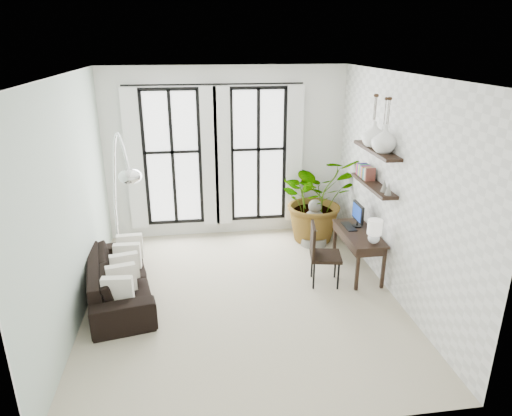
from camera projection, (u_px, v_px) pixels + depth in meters
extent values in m
plane|color=#BBB394|center=(243.00, 298.00, 6.80)|extent=(5.00, 5.00, 0.00)
plane|color=white|center=(240.00, 75.00, 5.69)|extent=(5.00, 5.00, 0.00)
plane|color=#B5CABA|center=(70.00, 204.00, 5.94)|extent=(0.00, 5.00, 5.00)
plane|color=white|center=(397.00, 189.00, 6.54)|extent=(0.00, 5.00, 5.00)
plane|color=white|center=(226.00, 154.00, 8.56)|extent=(4.50, 0.00, 4.50)
cube|color=white|center=(173.00, 159.00, 8.42)|extent=(1.00, 0.02, 2.50)
cube|color=white|center=(134.00, 161.00, 8.24)|extent=(0.30, 0.04, 2.60)
cube|color=white|center=(210.00, 159.00, 8.42)|extent=(0.30, 0.04, 2.60)
cube|color=white|center=(258.00, 156.00, 8.63)|extent=(1.00, 0.02, 2.50)
cube|color=white|center=(223.00, 158.00, 8.45)|extent=(0.30, 0.04, 2.60)
cube|color=white|center=(294.00, 156.00, 8.63)|extent=(0.30, 0.04, 2.60)
cylinder|color=black|center=(214.00, 84.00, 7.98)|extent=(3.20, 0.03, 0.03)
cube|color=black|center=(373.00, 185.00, 7.05)|extent=(0.25, 1.30, 0.05)
cube|color=black|center=(376.00, 150.00, 6.86)|extent=(0.25, 1.30, 0.05)
cube|color=#D3343F|center=(361.00, 169.00, 7.52)|extent=(0.16, 0.04, 0.18)
cube|color=#3B30A9|center=(362.00, 169.00, 7.47)|extent=(0.16, 0.04, 0.18)
cube|color=gold|center=(363.00, 170.00, 7.43)|extent=(0.16, 0.03, 0.18)
cube|color=#36A365|center=(364.00, 171.00, 7.39)|extent=(0.16, 0.03, 0.18)
cube|color=#B154C6|center=(365.00, 172.00, 7.35)|extent=(0.16, 0.03, 0.18)
cube|color=orange|center=(366.00, 172.00, 7.31)|extent=(0.16, 0.03, 0.18)
cube|color=#474747|center=(367.00, 173.00, 7.27)|extent=(0.16, 0.03, 0.18)
cube|color=teal|center=(368.00, 174.00, 7.22)|extent=(0.16, 0.03, 0.18)
cube|color=#C8BA8E|center=(369.00, 175.00, 7.18)|extent=(0.16, 0.03, 0.18)
cube|color=brown|center=(370.00, 175.00, 7.14)|extent=(0.16, 0.03, 0.18)
cone|color=gray|center=(384.00, 186.00, 6.63)|extent=(0.10, 0.10, 0.18)
cone|color=gray|center=(389.00, 189.00, 6.50)|extent=(0.10, 0.10, 0.18)
imported|color=black|center=(119.00, 278.00, 6.71)|extent=(1.22, 2.25, 0.62)
cube|color=silver|center=(118.00, 291.00, 6.01)|extent=(0.40, 0.12, 0.40)
cube|color=silver|center=(121.00, 278.00, 6.33)|extent=(0.40, 0.12, 0.40)
cube|color=silver|center=(125.00, 266.00, 6.66)|extent=(0.40, 0.12, 0.40)
cube|color=silver|center=(127.00, 256.00, 6.98)|extent=(0.40, 0.12, 0.40)
cube|color=silver|center=(130.00, 246.00, 7.31)|extent=(0.40, 0.12, 0.40)
imported|color=#2D7228|center=(316.00, 198.00, 8.53)|extent=(1.79, 1.65, 1.66)
cube|color=black|center=(359.00, 233.00, 7.30)|extent=(0.51, 1.22, 0.04)
cube|color=black|center=(358.00, 238.00, 7.33)|extent=(0.47, 1.16, 0.11)
cube|color=black|center=(357.00, 270.00, 6.88)|extent=(0.05, 0.05, 0.67)
cube|color=black|center=(383.00, 268.00, 6.93)|extent=(0.05, 0.05, 0.67)
cube|color=black|center=(335.00, 240.00, 7.92)|extent=(0.05, 0.05, 0.67)
cube|color=black|center=(358.00, 238.00, 7.97)|extent=(0.05, 0.05, 0.67)
cube|color=black|center=(358.00, 212.00, 7.43)|extent=(0.04, 0.42, 0.30)
cube|color=navy|center=(357.00, 212.00, 7.43)|extent=(0.00, 0.36, 0.24)
cube|color=black|center=(349.00, 226.00, 7.50)|extent=(0.15, 0.40, 0.02)
sphere|color=silver|center=(374.00, 239.00, 6.84)|extent=(0.18, 0.18, 0.18)
cylinder|color=white|center=(375.00, 227.00, 6.77)|extent=(0.22, 0.22, 0.22)
cube|color=black|center=(326.00, 256.00, 7.05)|extent=(0.54, 0.54, 0.05)
cube|color=black|center=(313.00, 241.00, 6.97)|extent=(0.12, 0.47, 0.52)
cylinder|color=black|center=(316.00, 277.00, 6.94)|extent=(0.03, 0.03, 0.43)
cylinder|color=black|center=(340.00, 275.00, 6.99)|extent=(0.03, 0.03, 0.43)
cylinder|color=black|center=(310.00, 266.00, 7.29)|extent=(0.03, 0.03, 0.43)
cylinder|color=black|center=(333.00, 264.00, 7.34)|extent=(0.03, 0.03, 0.43)
cylinder|color=silver|center=(122.00, 266.00, 7.63)|extent=(0.36, 0.36, 0.10)
cylinder|color=silver|center=(119.00, 239.00, 7.45)|extent=(0.04, 0.04, 1.00)
ellipsoid|color=silver|center=(130.00, 176.00, 6.27)|extent=(0.32, 0.32, 0.21)
cylinder|color=gray|center=(313.00, 240.00, 8.55)|extent=(0.49, 0.49, 0.15)
ellipsoid|color=gray|center=(314.00, 224.00, 8.43)|extent=(0.44, 0.44, 0.54)
sphere|color=gray|center=(315.00, 206.00, 8.31)|extent=(0.25, 0.25, 0.25)
imported|color=white|center=(385.00, 139.00, 6.55)|extent=(0.37, 0.37, 0.38)
imported|color=white|center=(374.00, 134.00, 6.92)|extent=(0.37, 0.37, 0.38)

